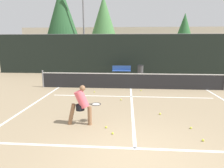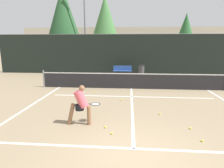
% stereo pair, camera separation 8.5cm
% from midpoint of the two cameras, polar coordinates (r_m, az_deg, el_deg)
% --- Properties ---
extents(ground_plane, '(100.00, 100.00, 0.00)m').
position_cam_midpoint_polar(ground_plane, '(5.26, 6.79, -20.03)').
color(ground_plane, '#937F60').
extents(court_baseline_near, '(11.00, 0.10, 0.01)m').
position_cam_midpoint_polar(court_baseline_near, '(5.60, 6.66, -17.85)').
color(court_baseline_near, white).
rests_on(court_baseline_near, ground).
extents(court_service_line, '(8.25, 0.10, 0.01)m').
position_cam_midpoint_polar(court_service_line, '(10.45, 5.86, -3.60)').
color(court_service_line, white).
rests_on(court_service_line, ground).
extents(court_center_mark, '(0.10, 7.07, 0.01)m').
position_cam_midpoint_polar(court_center_mark, '(8.85, 6.01, -6.47)').
color(court_center_mark, white).
rests_on(court_center_mark, ground).
extents(court_sideline_left, '(0.10, 8.07, 0.01)m').
position_cam_midpoint_polar(court_sideline_left, '(9.84, -21.39, -5.36)').
color(court_sideline_left, white).
rests_on(court_sideline_left, ground).
extents(net, '(11.09, 0.09, 1.07)m').
position_cam_midpoint_polar(net, '(12.15, 5.78, 1.03)').
color(net, slate).
rests_on(net, ground).
extents(fence_back, '(24.00, 0.06, 3.49)m').
position_cam_midpoint_polar(fence_back, '(17.66, 5.62, 8.39)').
color(fence_back, black).
rests_on(fence_back, ground).
extents(player_practicing, '(1.13, 0.57, 1.38)m').
position_cam_midpoint_polar(player_practicing, '(6.84, -8.52, -5.56)').
color(player_practicing, '#8C6042').
rests_on(player_practicing, ground).
extents(tennis_ball_scattered_0, '(0.07, 0.07, 0.07)m').
position_cam_midpoint_polar(tennis_ball_scattered_0, '(7.13, 21.81, -11.64)').
color(tennis_ball_scattered_0, '#D1E033').
rests_on(tennis_ball_scattered_0, ground).
extents(tennis_ball_scattered_1, '(0.07, 0.07, 0.07)m').
position_cam_midpoint_polar(tennis_ball_scattered_1, '(6.43, 24.73, -14.49)').
color(tennis_ball_scattered_1, '#D1E033').
rests_on(tennis_ball_scattered_1, ground).
extents(tennis_ball_scattered_2, '(0.07, 0.07, 0.07)m').
position_cam_midpoint_polar(tennis_ball_scattered_2, '(11.31, -4.75, -2.23)').
color(tennis_ball_scattered_2, '#D1E033').
rests_on(tennis_ball_scattered_2, ground).
extents(tennis_ball_scattered_3, '(0.07, 0.07, 0.07)m').
position_cam_midpoint_polar(tennis_ball_scattered_3, '(9.75, 2.89, -4.50)').
color(tennis_ball_scattered_3, '#D1E033').
rests_on(tennis_ball_scattered_3, ground).
extents(tennis_ball_scattered_4, '(0.07, 0.07, 0.07)m').
position_cam_midpoint_polar(tennis_ball_scattered_4, '(6.72, -1.53, -12.21)').
color(tennis_ball_scattered_4, '#D1E033').
rests_on(tennis_ball_scattered_4, ground).
extents(tennis_ball_scattered_5, '(0.07, 0.07, 0.07)m').
position_cam_midpoint_polar(tennis_ball_scattered_5, '(11.69, 8.64, -1.86)').
color(tennis_ball_scattered_5, '#D1E033').
rests_on(tennis_ball_scattered_5, ground).
extents(tennis_ball_scattered_6, '(0.07, 0.07, 0.07)m').
position_cam_midpoint_polar(tennis_ball_scattered_6, '(8.09, 13.81, -8.30)').
color(tennis_ball_scattered_6, '#D1E033').
rests_on(tennis_ball_scattered_6, ground).
extents(tennis_ball_scattered_7, '(0.07, 0.07, 0.07)m').
position_cam_midpoint_polar(tennis_ball_scattered_7, '(6.31, 0.29, -13.88)').
color(tennis_ball_scattered_7, '#D1E033').
rests_on(tennis_ball_scattered_7, ground).
extents(courtside_bench, '(1.54, 0.39, 0.86)m').
position_cam_midpoint_polar(courtside_bench, '(16.76, 3.14, 3.88)').
color(courtside_bench, '#2D519E').
rests_on(courtside_bench, ground).
extents(trash_bin, '(0.49, 0.49, 0.96)m').
position_cam_midpoint_polar(trash_bin, '(16.51, 8.52, 3.70)').
color(trash_bin, '#3F3F42').
rests_on(trash_bin, ground).
extents(parked_car, '(1.84, 4.19, 1.37)m').
position_cam_midpoint_polar(parked_car, '(20.08, 6.07, 5.46)').
color(parked_car, maroon).
rests_on(parked_car, ground).
extents(floodlight_mast, '(1.10, 0.24, 9.49)m').
position_cam_midpoint_polar(floodlight_mast, '(21.59, -7.73, 20.12)').
color(floodlight_mast, slate).
rests_on(floodlight_mast, ground).
extents(tree_west, '(2.27, 2.27, 6.07)m').
position_cam_midpoint_polar(tree_west, '(25.32, 20.44, 14.46)').
color(tree_west, brown).
rests_on(tree_west, ground).
extents(tree_mid, '(3.23, 3.23, 8.61)m').
position_cam_midpoint_polar(tree_mid, '(23.12, -13.70, 19.70)').
color(tree_mid, brown).
rests_on(tree_mid, ground).
extents(tree_east, '(3.28, 3.28, 8.76)m').
position_cam_midpoint_polar(tree_east, '(27.67, -1.93, 18.86)').
color(tree_east, brown).
rests_on(tree_east, ground).
extents(building_far, '(36.00, 2.40, 5.20)m').
position_cam_midpoint_polar(building_far, '(34.60, 5.36, 11.46)').
color(building_far, beige).
rests_on(building_far, ground).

